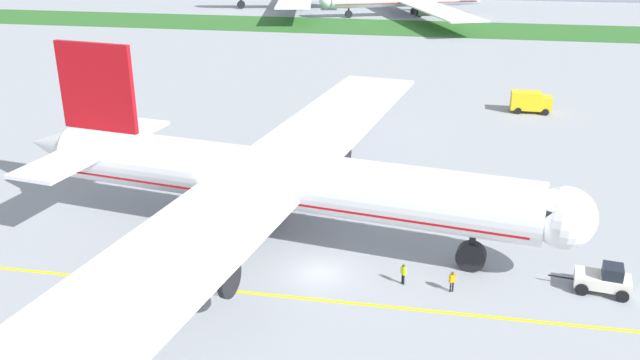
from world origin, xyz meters
The scene contains 9 objects.
ground_plane centered at (0.00, 0.00, 0.00)m, with size 600.00×600.00×0.00m, color #9399A0.
apron_taxi_line centered at (0.00, -3.74, 0.00)m, with size 280.00×0.36×0.01m, color yellow.
grass_median_strip centered at (0.00, 120.25, 0.05)m, with size 320.00×24.00×0.10m, color #2D6628.
airliner_foreground centered at (-4.84, 5.38, 5.29)m, with size 49.50×79.65×15.59m.
pushback_tug centered at (20.89, 1.22, 0.99)m, with size 5.78×2.98×2.17m.
ground_crew_wingwalker_port centered at (6.42, -0.41, 1.00)m, with size 0.46×0.49×1.65m.
ground_crew_marshaller_front centered at (10.00, -0.86, 1.00)m, with size 0.51×0.43×1.65m.
ground_crew_wingwalker_starboard centered at (-14.36, -0.41, 0.94)m, with size 0.34×0.52×1.55m.
service_truck_baggage_loader centered at (20.63, 49.22, 1.57)m, with size 5.47×2.74×2.88m.
Camera 1 is at (8.19, -43.96, 25.70)m, focal length 37.27 mm.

